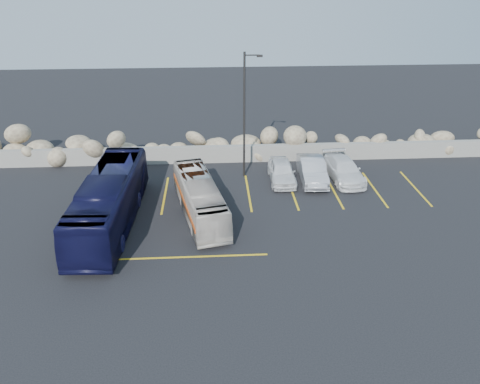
{
  "coord_description": "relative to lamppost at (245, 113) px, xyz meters",
  "views": [
    {
      "loc": [
        0.53,
        -18.66,
        12.78
      ],
      "look_at": [
        1.9,
        4.0,
        1.54
      ],
      "focal_mm": 35.0,
      "sensor_mm": 36.0,
      "label": 1
    }
  ],
  "objects": [
    {
      "name": "seawall",
      "position": [
        -2.56,
        2.5,
        -3.7
      ],
      "size": [
        60.0,
        0.4,
        1.2
      ],
      "primitive_type": "cube",
      "color": "gray",
      "rests_on": "ground"
    },
    {
      "name": "car_a",
      "position": [
        2.31,
        -0.94,
        -3.62
      ],
      "size": [
        1.63,
        3.96,
        1.34
      ],
      "primitive_type": "imported",
      "rotation": [
        0.0,
        0.0,
        -0.01
      ],
      "color": "white",
      "rests_on": "ground"
    },
    {
      "name": "riprap_pile",
      "position": [
        -2.56,
        3.7,
        -3.0
      ],
      "size": [
        54.0,
        2.8,
        2.6
      ],
      "primitive_type": null,
      "color": "#857057",
      "rests_on": "ground"
    },
    {
      "name": "vintage_bus",
      "position": [
        -2.86,
        -5.14,
        -3.24
      ],
      "size": [
        3.36,
        7.81,
        2.12
      ],
      "primitive_type": "imported",
      "rotation": [
        0.0,
        0.0,
        0.21
      ],
      "color": "beige",
      "rests_on": "ground"
    },
    {
      "name": "car_b",
      "position": [
        4.27,
        -0.98,
        -3.57
      ],
      "size": [
        1.7,
        4.45,
        1.45
      ],
      "primitive_type": "imported",
      "rotation": [
        0.0,
        0.0,
        -0.04
      ],
      "color": "#AEAEB3",
      "rests_on": "ground"
    },
    {
      "name": "ground",
      "position": [
        -2.56,
        -9.5,
        -4.3
      ],
      "size": [
        90.0,
        90.0,
        0.0
      ],
      "primitive_type": "plane",
      "color": "black",
      "rests_on": "ground"
    },
    {
      "name": "lamppost",
      "position": [
        0.0,
        0.0,
        0.0
      ],
      "size": [
        1.14,
        0.18,
        8.0
      ],
      "color": "#292624",
      "rests_on": "ground"
    },
    {
      "name": "car_c",
      "position": [
        6.36,
        -0.9,
        -3.64
      ],
      "size": [
        2.21,
        4.68,
        1.32
      ],
      "primitive_type": "imported",
      "rotation": [
        0.0,
        0.0,
        0.08
      ],
      "color": "white",
      "rests_on": "ground"
    },
    {
      "name": "tour_coach",
      "position": [
        -7.61,
        -5.85,
        -2.88
      ],
      "size": [
        2.8,
        10.22,
        2.82
      ],
      "primitive_type": "imported",
      "rotation": [
        0.0,
        0.0,
        -0.04
      ],
      "color": "black",
      "rests_on": "ground"
    },
    {
      "name": "parking_lines",
      "position": [
        2.09,
        -3.93,
        -4.29
      ],
      "size": [
        18.16,
        9.36,
        0.01
      ],
      "color": "gold",
      "rests_on": "ground"
    }
  ]
}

